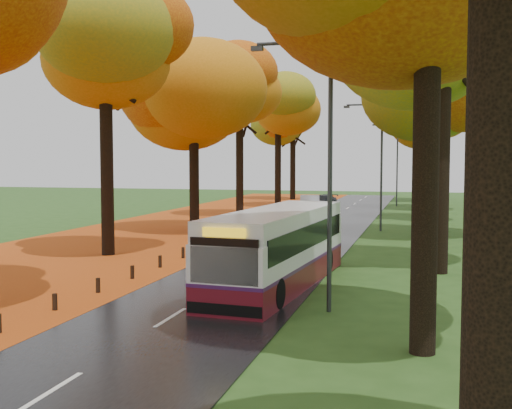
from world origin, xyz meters
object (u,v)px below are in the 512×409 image
at_px(streetlamp_near, 322,152).
at_px(car_white, 285,214).
at_px(streetlamp_mid, 377,156).
at_px(streetlamp_far, 395,157).
at_px(bus, 278,246).
at_px(car_silver, 310,204).
at_px(car_dark, 322,201).

distance_m(streetlamp_near, car_white, 25.14).
relative_size(streetlamp_near, streetlamp_mid, 1.00).
bearing_deg(streetlamp_near, car_white, 104.69).
height_order(streetlamp_far, bus, streetlamp_far).
bearing_deg(streetlamp_mid, streetlamp_far, 90.00).
relative_size(streetlamp_far, car_silver, 1.77).
height_order(streetlamp_far, car_silver, streetlamp_far).
distance_m(streetlamp_mid, car_white, 7.70).
bearing_deg(streetlamp_mid, bus, -96.19).
relative_size(streetlamp_near, bus, 0.77).
height_order(streetlamp_near, car_dark, streetlamp_near).
bearing_deg(car_dark, streetlamp_near, -66.13).
bearing_deg(car_dark, streetlamp_far, 51.73).
xyz_separation_m(car_silver, car_dark, (0.10, 5.89, -0.14)).
distance_m(car_white, car_silver, 9.46).
height_order(streetlamp_far, car_dark, streetlamp_far).
distance_m(streetlamp_mid, streetlamp_far, 22.00).
height_order(streetlamp_near, car_white, streetlamp_near).
xyz_separation_m(streetlamp_near, car_silver, (-6.30, 33.48, -3.93)).
height_order(streetlamp_mid, car_dark, streetlamp_mid).
bearing_deg(car_white, bus, -68.49).
bearing_deg(bus, streetlamp_mid, 88.38).
height_order(bus, car_silver, bus).
height_order(streetlamp_mid, bus, streetlamp_mid).
bearing_deg(car_silver, bus, -92.71).
relative_size(streetlamp_near, streetlamp_far, 1.00).
distance_m(streetlamp_mid, bus, 19.11).
bearing_deg(streetlamp_mid, car_dark, 109.64).
xyz_separation_m(streetlamp_mid, car_silver, (-6.30, 11.48, -3.93)).
relative_size(streetlamp_mid, car_dark, 1.91).
bearing_deg(car_white, car_dark, 99.51).
relative_size(car_silver, car_dark, 1.08).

